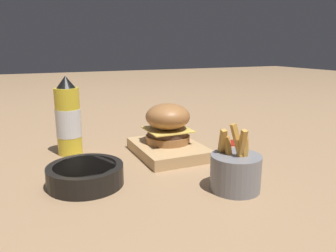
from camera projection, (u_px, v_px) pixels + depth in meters
name	position (u px, v px, depth m)	size (l,w,h in m)	color
ground_plane	(188.00, 147.00, 0.94)	(6.00, 6.00, 0.00)	#9E7A56
serving_board	(168.00, 149.00, 0.88)	(0.21, 0.16, 0.03)	tan
burger	(168.00, 123.00, 0.88)	(0.12, 0.12, 0.11)	#9E6638
ketchup_bottle	(68.00, 119.00, 0.87)	(0.07, 0.07, 0.21)	yellow
fries_basket	(235.00, 171.00, 0.66)	(0.10, 0.10, 0.14)	slate
side_bowl	(85.00, 174.00, 0.68)	(0.16, 0.16, 0.04)	black
spoon	(177.00, 129.00, 1.12)	(0.13, 0.12, 0.01)	#B2B2B7
ketchup_puddle	(236.00, 143.00, 0.98)	(0.07, 0.07, 0.00)	#B21E14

